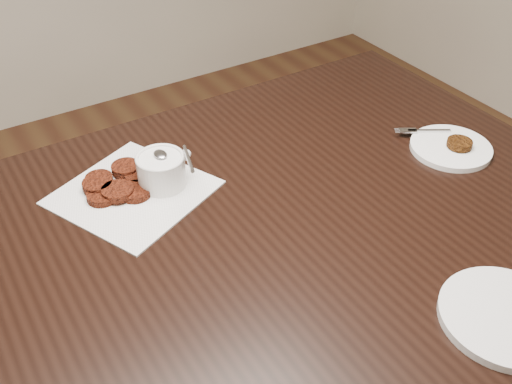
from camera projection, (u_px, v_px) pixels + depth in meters
table at (235, 365)px, 1.31m from camera, size 1.51×0.97×0.75m
napkin at (133, 193)px, 1.18m from camera, size 0.35×0.35×0.00m
sauce_ramekin at (160, 157)px, 1.16m from camera, size 0.15×0.15×0.13m
patty_cluster at (113, 186)px, 1.18m from camera, size 0.27×0.27×0.02m
plate_with_patty at (451, 145)px, 1.30m from camera, size 0.24×0.24×0.03m
plate_empty at (506, 317)px, 0.93m from camera, size 0.26×0.26×0.01m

